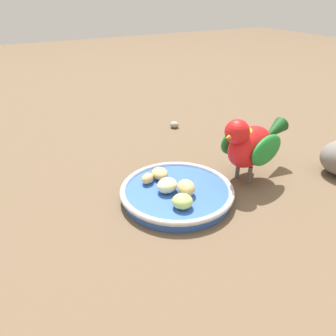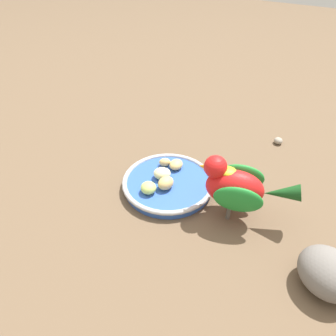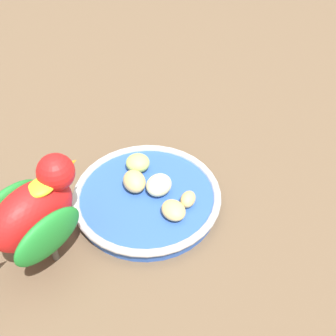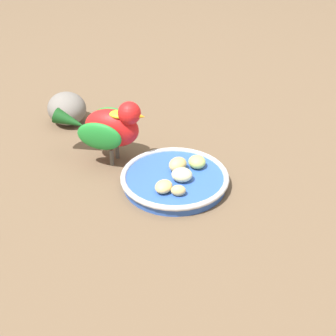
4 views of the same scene
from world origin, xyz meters
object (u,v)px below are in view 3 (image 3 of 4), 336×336
(apple_piece_1, at_px, (188,199))
(apple_piece_3, at_px, (174,210))
(feeding_bowl, at_px, (147,198))
(apple_piece_2, at_px, (138,163))
(apple_piece_0, at_px, (159,185))
(parrot, at_px, (31,216))
(apple_piece_4, at_px, (131,183))

(apple_piece_1, bearing_deg, apple_piece_3, 99.74)
(feeding_bowl, distance_m, apple_piece_2, 0.05)
(apple_piece_2, height_order, apple_piece_3, apple_piece_2)
(feeding_bowl, height_order, apple_piece_0, apple_piece_0)
(parrot, bearing_deg, feeding_bowl, -16.52)
(apple_piece_1, height_order, apple_piece_4, apple_piece_4)
(apple_piece_3, bearing_deg, parrot, 71.45)
(parrot, bearing_deg, apple_piece_3, -33.56)
(apple_piece_1, xyz_separation_m, parrot, (0.05, 0.18, 0.05))
(apple_piece_3, bearing_deg, feeding_bowl, 8.89)
(apple_piece_1, relative_size, apple_piece_4, 0.71)
(apple_piece_0, distance_m, apple_piece_4, 0.04)
(apple_piece_1, relative_size, apple_piece_2, 0.78)
(apple_piece_4, bearing_deg, apple_piece_0, -130.70)
(apple_piece_2, xyz_separation_m, parrot, (-0.04, 0.17, 0.05))
(apple_piece_2, bearing_deg, apple_piece_4, 134.86)
(apple_piece_2, bearing_deg, apple_piece_1, -170.36)
(apple_piece_1, xyz_separation_m, apple_piece_3, (-0.00, 0.03, 0.00))
(apple_piece_4, relative_size, parrot, 0.19)
(apple_piece_1, bearing_deg, apple_piece_4, 34.79)
(apple_piece_4, bearing_deg, feeding_bowl, -152.23)
(apple_piece_0, relative_size, parrot, 0.20)
(apple_piece_0, relative_size, apple_piece_3, 1.09)
(apple_piece_2, relative_size, parrot, 0.18)
(apple_piece_0, relative_size, apple_piece_4, 1.03)
(apple_piece_3, bearing_deg, apple_piece_2, -6.25)
(apple_piece_2, xyz_separation_m, apple_piece_3, (-0.10, 0.01, -0.00))
(apple_piece_1, height_order, apple_piece_3, apple_piece_3)
(apple_piece_4, height_order, parrot, parrot)
(apple_piece_3, distance_m, parrot, 0.17)
(feeding_bowl, relative_size, apple_piece_2, 5.92)
(feeding_bowl, relative_size, apple_piece_1, 7.62)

